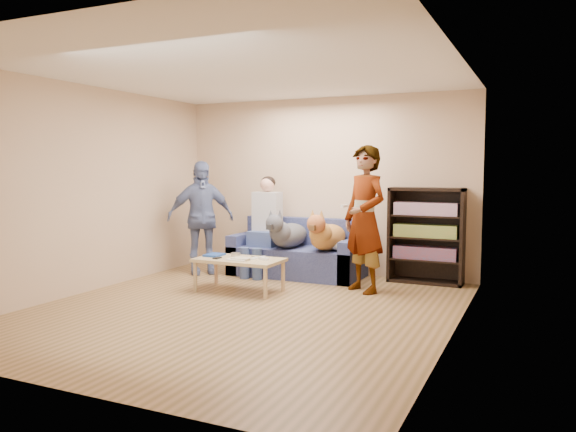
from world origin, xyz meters
The scene contains 27 objects.
ground centered at (0.00, 0.00, 0.00)m, with size 5.00×5.00×0.00m, color brown.
ceiling centered at (0.00, 0.00, 2.60)m, with size 5.00×5.00×0.00m, color white.
wall_back centered at (0.00, 2.50, 1.30)m, with size 4.50×4.50×0.00m, color tan.
wall_front centered at (0.00, -2.50, 1.30)m, with size 4.50×4.50×0.00m, color tan.
wall_left centered at (-2.25, 0.00, 1.30)m, with size 5.00×5.00×0.00m, color tan.
wall_right centered at (2.25, 0.00, 1.30)m, with size 5.00×5.00×0.00m, color tan.
blanket centered at (0.45, 1.96, 0.50)m, with size 0.40×0.34×0.14m, color #A2A2A7.
person_standing_right centered at (0.95, 1.45, 0.93)m, with size 0.68×0.44×1.85m, color gray.
person_standing_left centered at (-1.62, 1.63, 0.83)m, with size 0.98×0.41×1.67m, color #6B7DAB.
held_controller centered at (0.75, 1.25, 1.10)m, with size 0.04×0.13×0.03m, color white.
notebook_blue centered at (-0.91, 0.86, 0.43)m, with size 0.20×0.26×0.03m, color #1C429B.
papers centered at (-0.46, 0.71, 0.43)m, with size 0.26×0.20×0.01m, color silver.
magazine centered at (-0.43, 0.73, 0.44)m, with size 0.22×0.17×0.01m, color #B9B094.
camera_silver centered at (-0.63, 0.93, 0.45)m, with size 0.11×0.06×0.05m, color silver.
controller_a centered at (-0.23, 0.91, 0.43)m, with size 0.04×0.13×0.03m, color white.
controller_b centered at (-0.15, 0.83, 0.43)m, with size 0.09×0.06×0.03m, color white.
headphone_cup_a centered at (-0.31, 0.79, 0.43)m, with size 0.07×0.07×0.02m, color white.
headphone_cup_b centered at (-0.31, 0.87, 0.43)m, with size 0.07×0.07×0.02m, color white.
pen_orange centered at (-0.53, 0.65, 0.42)m, with size 0.01×0.01×0.14m, color #D95C1E.
pen_black centered at (-0.39, 0.99, 0.42)m, with size 0.01×0.01×0.14m, color black.
wallet centered at (-0.76, 0.69, 0.43)m, with size 0.07×0.12×0.01m, color black.
sofa centered at (-0.25, 2.10, 0.28)m, with size 1.90×0.85×0.82m.
person_seated centered at (-0.74, 1.97, 0.77)m, with size 0.40×0.73×1.47m.
dog_gray centered at (-0.33, 1.87, 0.63)m, with size 0.40×1.24×0.58m.
dog_tan centered at (0.27, 1.88, 0.64)m, with size 0.41×1.17×0.60m.
coffee_table centered at (-0.51, 0.81, 0.37)m, with size 1.10×0.60×0.42m.
bookshelf centered at (1.55, 2.33, 0.68)m, with size 1.00×0.34×1.30m.
Camera 1 is at (3.00, -5.33, 1.58)m, focal length 35.00 mm.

